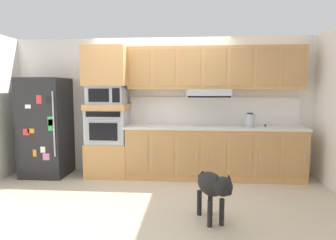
% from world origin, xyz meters
% --- Properties ---
extents(ground_plane, '(9.60, 9.60, 0.00)m').
position_xyz_m(ground_plane, '(0.00, 0.00, 0.00)').
color(ground_plane, beige).
extents(back_kitchen_wall, '(6.20, 0.12, 2.50)m').
position_xyz_m(back_kitchen_wall, '(0.00, 1.11, 1.25)').
color(back_kitchen_wall, silver).
rests_on(back_kitchen_wall, ground).
extents(refrigerator, '(0.76, 0.73, 1.76)m').
position_xyz_m(refrigerator, '(-2.06, 0.68, 0.88)').
color(refrigerator, black).
rests_on(refrigerator, ground).
extents(oven_base_cabinet, '(0.74, 0.62, 0.60)m').
position_xyz_m(oven_base_cabinet, '(-0.94, 0.75, 0.30)').
color(oven_base_cabinet, tan).
rests_on(oven_base_cabinet, ground).
extents(built_in_oven, '(0.70, 0.62, 0.60)m').
position_xyz_m(built_in_oven, '(-0.94, 0.75, 0.90)').
color(built_in_oven, '#A8AAAF').
rests_on(built_in_oven, oven_base_cabinet).
extents(appliance_mid_shelf, '(0.74, 0.62, 0.10)m').
position_xyz_m(appliance_mid_shelf, '(-0.94, 0.75, 1.25)').
color(appliance_mid_shelf, tan).
rests_on(appliance_mid_shelf, built_in_oven).
extents(microwave, '(0.64, 0.54, 0.32)m').
position_xyz_m(microwave, '(-0.94, 0.75, 1.46)').
color(microwave, '#A8AAAF').
rests_on(microwave, appliance_mid_shelf).
extents(appliance_upper_cabinet, '(0.74, 0.62, 0.68)m').
position_xyz_m(appliance_upper_cabinet, '(-0.94, 0.75, 1.96)').
color(appliance_upper_cabinet, tan).
rests_on(appliance_upper_cabinet, microwave).
extents(lower_cabinet_run, '(3.05, 0.63, 0.88)m').
position_xyz_m(lower_cabinet_run, '(0.96, 0.75, 0.44)').
color(lower_cabinet_run, tan).
rests_on(lower_cabinet_run, ground).
extents(countertop_slab, '(3.09, 0.64, 0.04)m').
position_xyz_m(countertop_slab, '(0.96, 0.75, 0.90)').
color(countertop_slab, beige).
rests_on(countertop_slab, lower_cabinet_run).
extents(backsplash_panel, '(3.09, 0.02, 0.50)m').
position_xyz_m(backsplash_panel, '(0.96, 1.04, 1.17)').
color(backsplash_panel, white).
rests_on(backsplash_panel, countertop_slab).
extents(upper_cabinet_with_hood, '(3.05, 0.48, 0.88)m').
position_xyz_m(upper_cabinet_with_hood, '(0.95, 0.87, 1.90)').
color(upper_cabinet_with_hood, tan).
rests_on(upper_cabinet_with_hood, backsplash_panel).
extents(screwdriver, '(0.15, 0.13, 0.03)m').
position_xyz_m(screwdriver, '(1.86, 0.82, 0.93)').
color(screwdriver, black).
rests_on(screwdriver, countertop_slab).
extents(electric_kettle, '(0.17, 0.17, 0.24)m').
position_xyz_m(electric_kettle, '(1.56, 0.70, 1.03)').
color(electric_kettle, '#A8AAAF').
rests_on(electric_kettle, countertop_slab).
extents(dog, '(0.42, 0.84, 0.65)m').
position_xyz_m(dog, '(0.81, -1.03, 0.44)').
color(dog, black).
rests_on(dog, ground).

